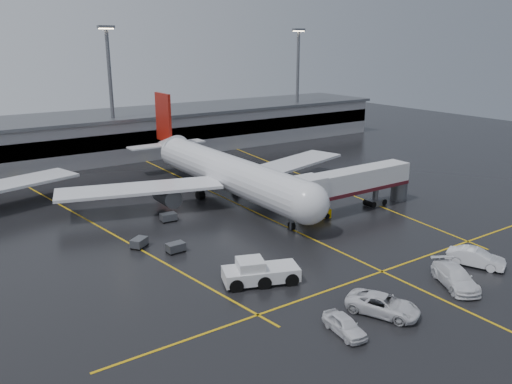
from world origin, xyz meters
TOP-DOWN VIEW (x-y plane):
  - ground at (0.00, 0.00)m, footprint 220.00×220.00m
  - apron_line_centre at (0.00, 0.00)m, footprint 0.25×90.00m
  - apron_line_stop at (0.00, -22.00)m, footprint 60.00×0.25m
  - apron_line_left at (-20.00, 10.00)m, footprint 9.99×69.35m
  - apron_line_right at (18.00, 10.00)m, footprint 7.57×69.64m
  - terminal at (0.00, 47.93)m, footprint 122.00×19.00m
  - light_mast_mid at (-5.00, 42.00)m, footprint 3.00×1.20m
  - light_mast_right at (40.00, 42.00)m, footprint 3.00×1.20m
  - main_airliner at (0.00, 9.70)m, footprint 48.80×45.60m
  - jet_bridge at (11.87, -6.00)m, footprint 19.90×3.40m
  - pushback_tractor at (-11.90, -16.93)m, footprint 7.91×5.34m
  - belt_loader at (5.33, -5.32)m, footprint 4.23×2.62m
  - service_van_a at (-6.46, -27.92)m, footprint 5.29×6.92m
  - service_van_b at (3.31, -28.19)m, footprint 5.39×6.97m
  - service_van_c at (9.08, -26.57)m, footprint 4.15×6.06m
  - service_van_d at (-11.36, -28.32)m, footprint 2.34×4.63m
  - baggage_cart_a at (-15.26, -5.48)m, footprint 2.05×1.39m
  - baggage_cart_b at (-18.08, -1.82)m, footprint 2.38×2.22m
  - baggage_cart_c at (-11.48, 4.43)m, footprint 2.09×1.44m

SIDE VIEW (x-z plane):
  - ground at x=0.00m, z-range 0.00..0.00m
  - apron_line_centre at x=0.00m, z-range 0.00..0.02m
  - apron_line_stop at x=0.00m, z-range 0.00..0.02m
  - apron_line_left at x=-20.00m, z-range 0.00..0.02m
  - apron_line_right at x=18.00m, z-range 0.00..0.02m
  - belt_loader at x=5.33m, z-range -0.63..1.87m
  - baggage_cart_a at x=-15.26m, z-range 0.07..1.19m
  - baggage_cart_b at x=-18.08m, z-range 0.07..1.19m
  - baggage_cart_c at x=-11.48m, z-range 0.07..1.19m
  - service_van_d at x=-11.36m, z-range 0.00..1.51m
  - service_van_a at x=-6.46m, z-range 0.00..1.75m
  - service_van_b at x=3.31m, z-range 0.00..1.89m
  - service_van_c at x=9.08m, z-range 0.00..1.89m
  - pushback_tractor at x=-11.90m, z-range -0.27..2.36m
  - jet_bridge at x=11.87m, z-range 0.91..6.96m
  - main_airliner at x=0.00m, z-range -2.84..11.26m
  - terminal at x=0.00m, z-range 0.02..8.62m
  - light_mast_mid at x=-5.00m, z-range 1.75..27.20m
  - light_mast_right at x=40.00m, z-range 1.75..27.20m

